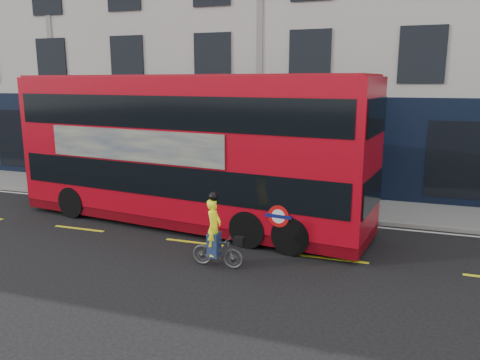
% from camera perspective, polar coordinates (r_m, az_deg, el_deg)
% --- Properties ---
extents(ground, '(120.00, 120.00, 0.00)m').
position_cam_1_polar(ground, '(12.48, -8.42, -9.74)').
color(ground, black).
rests_on(ground, ground).
extents(pavement, '(60.00, 3.00, 0.12)m').
position_cam_1_polar(pavement, '(18.19, 0.92, -2.43)').
color(pavement, gray).
rests_on(pavement, ground).
extents(kerb, '(60.00, 0.12, 0.13)m').
position_cam_1_polar(kerb, '(16.82, -0.65, -3.62)').
color(kerb, gray).
rests_on(kerb, ground).
extents(building_terrace, '(50.00, 10.07, 15.00)m').
position_cam_1_polar(building_terrace, '(24.01, 5.99, 18.88)').
color(building_terrace, beige).
rests_on(building_terrace, ground).
extents(road_edge_line, '(58.00, 0.10, 0.01)m').
position_cam_1_polar(road_edge_line, '(16.57, -1.00, -4.08)').
color(road_edge_line, silver).
rests_on(road_edge_line, ground).
extents(lane_dashes, '(58.00, 0.12, 0.01)m').
position_cam_1_polar(lane_dashes, '(13.74, -5.55, -7.57)').
color(lane_dashes, yellow).
rests_on(lane_dashes, ground).
extents(bus, '(12.07, 4.22, 4.78)m').
position_cam_1_polar(bus, '(15.06, -6.44, 3.73)').
color(bus, '#AE0615').
rests_on(bus, ground).
extents(cyclist, '(1.39, 0.53, 1.93)m').
position_cam_1_polar(cyclist, '(11.79, -2.93, -7.53)').
color(cyclist, '#474A4C').
rests_on(cyclist, ground).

